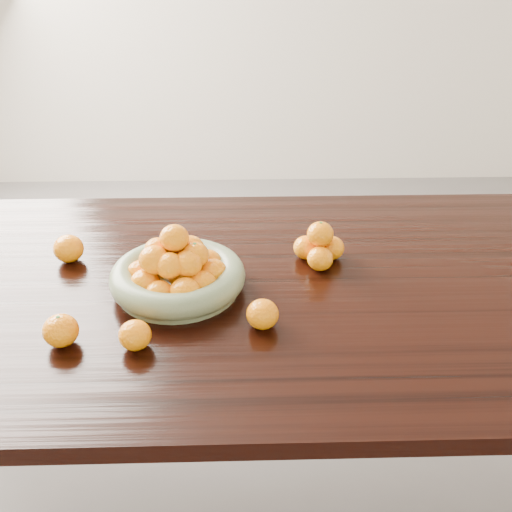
{
  "coord_description": "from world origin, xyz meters",
  "views": [
    {
      "loc": [
        -0.01,
        -1.16,
        1.48
      ],
      "look_at": [
        0.03,
        -0.02,
        0.83
      ],
      "focal_mm": 40.0,
      "sensor_mm": 36.0,
      "label": 1
    }
  ],
  "objects_px": {
    "fruit_bowl": "(178,272)",
    "orange_pyramid": "(319,247)",
    "dining_table": "(245,312)",
    "loose_orange_0": "(61,331)"
  },
  "relations": [
    {
      "from": "fruit_bowl",
      "to": "loose_orange_0",
      "type": "bearing_deg",
      "value": -137.78
    },
    {
      "from": "dining_table",
      "to": "orange_pyramid",
      "type": "xyz_separation_m",
      "value": [
        0.19,
        0.09,
        0.13
      ]
    },
    {
      "from": "orange_pyramid",
      "to": "loose_orange_0",
      "type": "distance_m",
      "value": 0.64
    },
    {
      "from": "dining_table",
      "to": "loose_orange_0",
      "type": "relative_size",
      "value": 27.88
    },
    {
      "from": "loose_orange_0",
      "to": "fruit_bowl",
      "type": "bearing_deg",
      "value": 42.22
    },
    {
      "from": "orange_pyramid",
      "to": "loose_orange_0",
      "type": "height_order",
      "value": "orange_pyramid"
    },
    {
      "from": "fruit_bowl",
      "to": "orange_pyramid",
      "type": "bearing_deg",
      "value": 19.37
    },
    {
      "from": "fruit_bowl",
      "to": "dining_table",
      "type": "bearing_deg",
      "value": 11.86
    },
    {
      "from": "loose_orange_0",
      "to": "orange_pyramid",
      "type": "bearing_deg",
      "value": 29.56
    },
    {
      "from": "fruit_bowl",
      "to": "orange_pyramid",
      "type": "height_order",
      "value": "fruit_bowl"
    }
  ]
}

